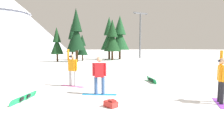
% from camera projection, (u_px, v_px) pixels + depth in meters
% --- Properties ---
extents(ground_plane, '(800.00, 800.00, 0.00)m').
position_uv_depth(ground_plane, '(143.00, 108.00, 6.68)').
color(ground_plane, white).
extents(snowboarder_foreground, '(1.24, 1.26, 1.99)m').
position_uv_depth(snowboarder_foreground, '(222.00, 79.00, 7.13)').
color(snowboarder_foreground, '#993FD8').
rests_on(snowboarder_foreground, ground_plane).
extents(snowboarder_midground, '(1.47, 1.01, 1.71)m').
position_uv_depth(snowboarder_midground, '(99.00, 75.00, 8.50)').
color(snowboarder_midground, '#1E8CD8').
rests_on(snowboarder_midground, ground_plane).
extents(snowboarder_background, '(1.11, 1.36, 2.03)m').
position_uv_depth(snowboarder_background, '(72.00, 69.00, 10.41)').
color(snowboarder_background, pink).
rests_on(snowboarder_background, ground_plane).
extents(loose_snowboard_near_left, '(1.13, 1.55, 0.24)m').
position_uv_depth(loose_snowboard_near_left, '(24.00, 98.00, 7.58)').
color(loose_snowboard_near_left, '#19B259').
rests_on(loose_snowboard_near_left, ground_plane).
extents(loose_snowboard_near_right, '(0.72, 1.70, 0.27)m').
position_uv_depth(loose_snowboard_near_right, '(151.00, 80.00, 11.88)').
color(loose_snowboard_near_right, '#19B259').
rests_on(loose_snowboard_near_right, ground_plane).
extents(backpack_red, '(0.45, 0.55, 0.28)m').
position_uv_depth(backpack_red, '(111.00, 104.00, 6.77)').
color(backpack_red, red).
rests_on(backpack_red, ground_plane).
extents(pine_tree_tall, '(2.26, 2.26, 6.63)m').
position_uv_depth(pine_tree_tall, '(72.00, 40.00, 35.34)').
color(pine_tree_tall, '#472D19').
rests_on(pine_tree_tall, ground_plane).
extents(pine_tree_leaning, '(2.00, 2.00, 5.43)m').
position_uv_depth(pine_tree_leaning, '(57.00, 43.00, 30.28)').
color(pine_tree_leaning, '#472D19').
rests_on(pine_tree_leaning, ground_plane).
extents(pine_tree_broad, '(1.86, 1.86, 4.46)m').
position_uv_depth(pine_tree_broad, '(82.00, 46.00, 32.51)').
color(pine_tree_broad, '#472D19').
rests_on(pine_tree_broad, ground_plane).
extents(pine_tree_twin, '(3.37, 3.37, 8.26)m').
position_uv_depth(pine_tree_twin, '(109.00, 36.00, 37.71)').
color(pine_tree_twin, '#472D19').
rests_on(pine_tree_twin, ground_plane).
extents(pine_tree_slender, '(3.04, 3.04, 7.23)m').
position_uv_depth(pine_tree_slender, '(112.00, 38.00, 34.06)').
color(pine_tree_slender, '#472D19').
rests_on(pine_tree_slender, ground_plane).
extents(pine_tree_short, '(2.71, 2.71, 8.18)m').
position_uv_depth(pine_tree_short, '(76.00, 33.00, 29.24)').
color(pine_tree_short, '#472D19').
rests_on(pine_tree_short, ground_plane).
extents(pine_tree_young, '(3.66, 3.66, 8.37)m').
position_uv_depth(pine_tree_young, '(120.00, 36.00, 36.97)').
color(pine_tree_young, '#472D19').
rests_on(pine_tree_young, ground_plane).
extents(ski_lift_tower, '(3.58, 0.36, 9.76)m').
position_uv_depth(ski_lift_tower, '(140.00, 32.00, 41.05)').
color(ski_lift_tower, '#595B60').
rests_on(ski_lift_tower, ground_plane).
extents(peak_west_ridge, '(153.66, 153.66, 71.73)m').
position_uv_depth(peak_west_ridge, '(0.00, 18.00, 221.47)').
color(peak_west_ridge, '#9EA3B2').
rests_on(peak_west_ridge, ground_plane).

